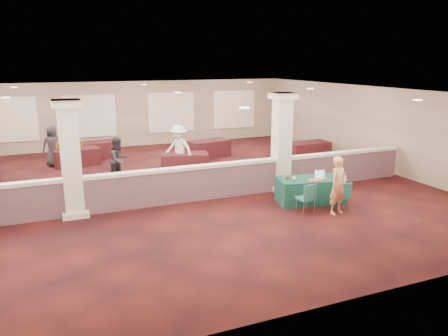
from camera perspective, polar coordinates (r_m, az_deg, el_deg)
name	(u,v)px	position (r m, az deg, el deg)	size (l,w,h in m)	color
ground	(180,188)	(14.85, -5.70, -2.57)	(16.00, 16.00, 0.00)	#3F120F
wall_back	(132,114)	(22.18, -11.94, 6.90)	(16.00, 0.04, 3.20)	#7D6456
wall_front	(321,222)	(7.44, 12.54, -6.87)	(16.00, 0.04, 3.20)	#7D6456
wall_right	(372,127)	(18.42, 18.79, 5.07)	(0.04, 16.00, 3.20)	#7D6456
ceiling	(178,92)	(14.28, -6.02, 9.84)	(16.00, 16.00, 0.02)	white
partition_wall	(195,183)	(13.32, -3.87, -1.93)	(15.60, 0.28, 1.10)	brown
column_left	(71,158)	(12.43, -19.40, 1.22)	(0.72, 0.72, 3.20)	white
column_right	(282,141)	(14.30, 7.54, 3.48)	(0.72, 0.72, 3.20)	white
sconce_left	(58,146)	(12.35, -20.83, 2.75)	(0.12, 0.12, 0.18)	brown
sconce_right	(80,144)	(12.37, -18.25, 2.98)	(0.12, 0.12, 0.18)	brown
near_table	(310,190)	(13.44, 11.18, -2.88)	(1.95, 0.98, 0.75)	#103B31
conf_chair_main	(343,194)	(12.85, 15.27, -3.33)	(0.46, 0.47, 0.84)	#216361
conf_chair_side	(308,196)	(12.37, 10.86, -3.63)	(0.46, 0.47, 0.88)	#216361
woman	(338,185)	(12.52, 14.70, -2.22)	(0.59, 0.39, 1.63)	tan
far_table_front_center	(184,163)	(16.86, -5.19, 0.72)	(1.79, 0.89, 0.73)	black
far_table_front_right	(308,150)	(19.42, 10.96, 2.29)	(1.81, 0.91, 0.73)	black
far_table_back_left	(77,157)	(18.76, -18.70, 1.35)	(1.74, 0.87, 0.70)	black
far_table_back_center	(98,150)	(19.91, -16.19, 2.28)	(1.82, 0.91, 0.74)	black
far_table_back_right	(209,149)	(19.43, -1.98, 2.55)	(1.81, 0.91, 0.74)	black
attendee_a	(119,160)	(15.73, -13.59, 1.05)	(0.77, 0.43, 1.60)	black
attendee_b	(179,149)	(16.76, -5.95, 2.53)	(1.16, 0.53, 1.82)	silver
attendee_c	(276,136)	(20.00, 6.79, 4.19)	(1.00, 0.48, 1.70)	black
attendee_d	(53,146)	(18.86, -21.44, 2.70)	(0.83, 0.45, 1.68)	black
laptop_base	(321,178)	(13.41, 12.56, -1.28)	(0.34, 0.24, 0.02)	silver
laptop_screen	(320,173)	(13.48, 12.39, -0.65)	(0.34, 0.01, 0.23)	silver
screen_glow	(320,174)	(13.48, 12.39, -0.73)	(0.31, 0.00, 0.20)	silver
knitting	(316,180)	(13.13, 11.88, -1.55)	(0.41, 0.31, 0.03)	#D16221
yarn_cream	(294,178)	(13.03, 9.13, -1.35)	(0.11, 0.11, 0.11)	beige
yarn_red	(287,177)	(13.12, 8.27, -1.23)	(0.10, 0.10, 0.10)	maroon
yarn_grey	(295,176)	(13.27, 9.22, -1.09)	(0.11, 0.11, 0.11)	#4A4A4F
scissors	(336,180)	(13.35, 14.37, -1.47)	(0.12, 0.03, 0.01)	red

